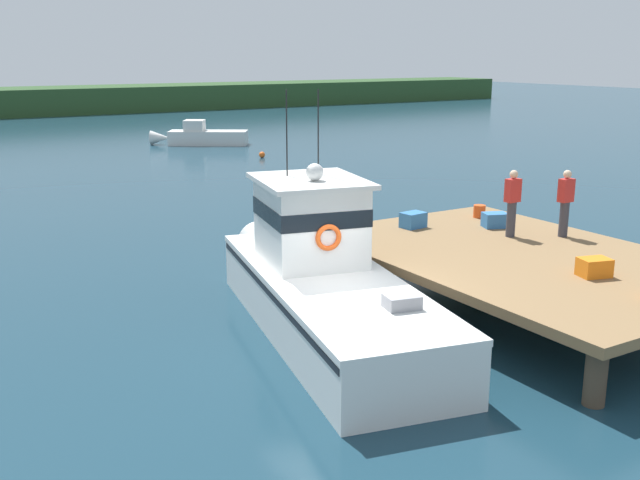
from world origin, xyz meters
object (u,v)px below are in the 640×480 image
Objects in this scene: main_fishing_boat at (320,278)px; moored_boat_outer_mooring at (201,136)px; deckhand_by_the_boat at (565,202)px; mooring_buoy_spare_mooring at (262,155)px; crate_single_by_cleat at (413,220)px; crate_stack_near_edge at (594,267)px; bait_bucket at (479,211)px; crate_single_far at (495,220)px; deckhand_further_back at (512,202)px.

moored_boat_outer_mooring is at bearing 71.88° from main_fishing_boat.
mooring_buoy_spare_mooring is (4.01, 24.01, -1.89)m from deckhand_by_the_boat.
deckhand_by_the_boat is at bearing -46.61° from crate_single_by_cleat.
crate_stack_near_edge is 0.11× the size of moored_boat_outer_mooring.
main_fishing_boat is 30.01× the size of mooring_buoy_spare_mooring.
deckhand_by_the_boat reaches higher than crate_single_by_cleat.
deckhand_by_the_boat is at bearing -84.92° from bait_bucket.
moored_boat_outer_mooring is (9.99, 30.51, -0.48)m from main_fishing_boat.
crate_single_by_cleat is 3.71m from deckhand_by_the_boat.
mooring_buoy_spare_mooring is (4.72, 22.43, -1.22)m from crate_single_far.
mooring_buoy_spare_mooring is (0.54, -7.15, -0.36)m from moored_boat_outer_mooring.
main_fishing_boat is 32.11m from moored_boat_outer_mooring.
deckhand_further_back reaches higher than moored_boat_outer_mooring.
crate_single_by_cleat reaches higher than mooring_buoy_spare_mooring.
deckhand_by_the_boat is at bearing 51.25° from crate_stack_near_edge.
crate_stack_near_edge is (4.43, -3.25, 0.38)m from main_fishing_boat.
deckhand_by_the_boat and deckhand_further_back have the same top height.
crate_single_by_cleat is 2.27m from bait_bucket.
deckhand_further_back is at bearing -54.67° from crate_single_by_cleat.
mooring_buoy_spare_mooring is at bearing 78.75° from bait_bucket.
bait_bucket is at bearing 95.08° from deckhand_by_the_boat.
moored_boat_outer_mooring is at bearing 80.66° from crate_stack_near_edge.
main_fishing_boat is at bearing -153.42° from crate_single_by_cleat.
mooring_buoy_spare_mooring is at bearing -85.65° from moored_boat_outer_mooring.
crate_single_by_cleat is at bearing 125.33° from deckhand_further_back.
deckhand_by_the_boat is (0.70, -1.59, 0.67)m from crate_single_far.
crate_single_by_cleat is at bearing -101.85° from moored_boat_outer_mooring.
main_fishing_boat reaches higher than deckhand_further_back.
deckhand_further_back is (5.42, 0.01, 1.05)m from main_fishing_boat.
crate_single_far is at bearing -101.88° from mooring_buoy_spare_mooring.
moored_boat_outer_mooring is at bearing 94.35° from mooring_buoy_spare_mooring.
main_fishing_boat is at bearing -170.87° from crate_single_far.
crate_stack_near_edge is 0.37× the size of deckhand_by_the_boat.
moored_boat_outer_mooring is at bearing 81.49° from deckhand_further_back.
crate_single_by_cleat is 29.14m from moored_boat_outer_mooring.
mooring_buoy_spare_mooring is (5.11, 23.35, -1.89)m from deckhand_further_back.
main_fishing_boat is 29.30× the size of bait_bucket.
crate_stack_near_edge is (0.43, -5.25, -0.01)m from crate_single_by_cleat.
mooring_buoy_spare_mooring is at bearing 78.12° from crate_single_far.
deckhand_by_the_boat is (2.51, -2.66, 0.66)m from crate_single_by_cleat.
moored_boat_outer_mooring is 17.08× the size of mooring_buoy_spare_mooring.
crate_single_by_cleat is 22.36m from mooring_buoy_spare_mooring.
crate_single_by_cleat is 0.37× the size of deckhand_by_the_boat.
crate_single_by_cleat is at bearing 26.58° from main_fishing_boat.
deckhand_by_the_boat reaches higher than crate_stack_near_edge.
mooring_buoy_spare_mooring is at bearing 77.65° from deckhand_further_back.
bait_bucket is 0.21× the size of deckhand_further_back.
crate_stack_near_edge is at bearing -85.36° from crate_single_by_cleat.
crate_single_far is at bearing 113.93° from deckhand_by_the_boat.
crate_stack_near_edge is 3.47m from deckhand_further_back.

